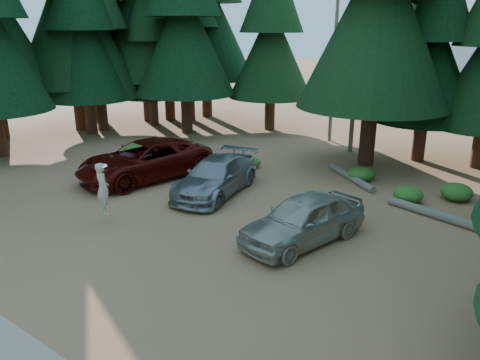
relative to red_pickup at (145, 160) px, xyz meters
The scene contains 19 objects.
ground 6.50m from the red_pickup, 44.60° to the right, with size 160.00×160.00×0.00m, color #96693F.
forest_belt_north 11.47m from the red_pickup, 66.35° to the left, with size 36.00×7.00×22.00m, color black, non-canonical shape.
forest_belt_west 10.96m from the red_pickup, behind, with size 6.00×22.00×22.00m, color black, non-canonical shape.
snag_front 12.45m from the red_pickup, 61.63° to the left, with size 0.24×0.24×12.00m, color #6D6557.
snag_back 12.67m from the red_pickup, 73.56° to the left, with size 0.20×0.20×10.00m, color #6D6557.
red_pickup is the anchor object (origin of this frame).
silver_minivan_center 3.80m from the red_pickup, ahead, with size 2.02×4.97×1.44m, color gray.
silver_minivan_right 8.98m from the red_pickup, ahead, with size 1.82×4.52×1.54m, color #B2AE9E.
frisbee_player 4.98m from the red_pickup, 58.65° to the right, with size 0.77×0.62×1.85m.
log_left 4.52m from the red_pickup, 105.79° to the left, with size 0.26×0.26×3.61m, color #6D6557.
log_mid 9.22m from the red_pickup, 34.84° to the left, with size 0.30×0.30×3.65m, color #6D6557.
log_right 12.70m from the red_pickup, 13.15° to the left, with size 0.32×0.32×4.94m, color #6D6557.
shrub_far_left 3.67m from the red_pickup, 109.33° to the left, with size 0.94×0.94×0.51m, color #2E6B20.
shrub_left 2.93m from the red_pickup, 69.75° to the left, with size 1.11×1.11×0.61m, color #2E6B20.
shrub_center_left 5.10m from the red_pickup, 55.91° to the left, with size 0.92×0.92×0.51m, color #2E6B20.
shrub_center_right 9.63m from the red_pickup, 34.72° to the left, with size 1.13×1.13×0.62m, color #2E6B20.
shrub_right 11.21m from the red_pickup, 21.34° to the left, with size 1.14×1.14×0.63m, color #2E6B20.
shrub_far_right 13.08m from the red_pickup, 24.63° to the left, with size 1.21×1.21×0.67m, color #2E6B20.
shrub_edge_west 4.28m from the red_pickup, 146.09° to the left, with size 1.06×1.06×0.58m, color #2E6B20.
Camera 1 is at (10.78, -9.00, 6.58)m, focal length 35.00 mm.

